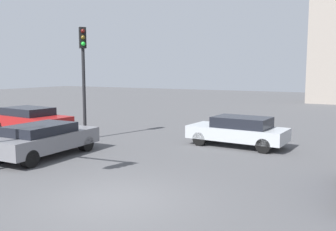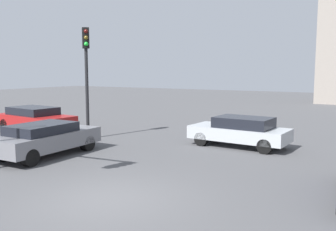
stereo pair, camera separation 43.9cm
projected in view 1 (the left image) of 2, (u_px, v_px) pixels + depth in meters
name	position (u px, v px, depth m)	size (l,w,h in m)	color
ground_plane	(114.00, 200.00, 9.84)	(105.40, 105.40, 0.00)	#4C4C4F
traffic_light_0	(83.00, 62.00, 18.03)	(0.48, 0.46, 5.48)	black
car_0	(44.00, 139.00, 14.65)	(1.99, 4.50, 1.32)	slate
car_2	(238.00, 131.00, 16.69)	(4.45, 2.09, 1.35)	#ADB2B7
car_3	(30.00, 119.00, 20.51)	(4.91, 2.40, 1.37)	maroon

